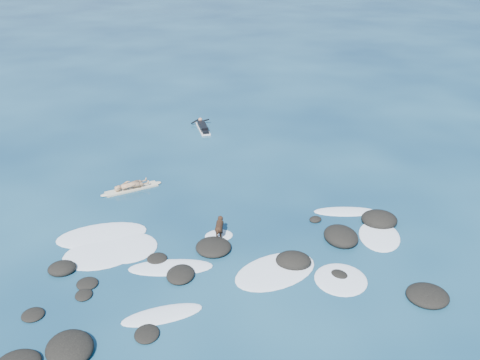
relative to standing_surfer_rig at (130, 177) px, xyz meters
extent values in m
plane|color=#0A2642|center=(2.77, -6.01, -0.65)|extent=(160.00, 160.00, 0.00)
ellipsoid|color=black|center=(9.54, -5.44, -0.49)|extent=(1.85, 1.77, 0.63)
ellipsoid|color=black|center=(-3.54, -8.01, -0.60)|extent=(0.96, 0.97, 0.19)
ellipsoid|color=black|center=(0.53, -5.88, -0.60)|extent=(0.85, 0.88, 0.19)
ellipsoid|color=black|center=(-1.91, -6.79, -0.60)|extent=(0.80, 0.81, 0.19)
ellipsoid|color=black|center=(2.64, -5.72, -0.54)|extent=(1.55, 1.58, 0.42)
ellipsoid|color=black|center=(-2.77, -5.75, -0.55)|extent=(1.02, 0.92, 0.40)
ellipsoid|color=black|center=(7.52, -6.23, -0.50)|extent=(1.33, 1.61, 0.58)
ellipsoid|color=black|center=(5.22, -7.33, -0.51)|extent=(1.57, 1.44, 0.57)
ellipsoid|color=black|center=(7.10, -4.64, -0.59)|extent=(0.68, 0.64, 0.22)
ellipsoid|color=black|center=(1.21, -7.09, -0.57)|extent=(1.33, 1.44, 0.32)
ellipsoid|color=black|center=(6.53, -8.38, -0.61)|extent=(0.74, 0.81, 0.17)
ellipsoid|color=black|center=(-0.18, -9.73, -0.60)|extent=(0.94, 1.02, 0.20)
ellipsoid|color=black|center=(-2.02, -7.37, -0.61)|extent=(0.70, 0.77, 0.17)
ellipsoid|color=black|center=(-2.37, -9.87, -0.52)|extent=(1.65, 1.79, 0.51)
ellipsoid|color=black|center=(8.81, -10.20, -0.54)|extent=(1.80, 1.77, 0.42)
ellipsoid|color=white|center=(9.08, -6.37, -0.64)|extent=(2.36, 2.77, 0.12)
ellipsoid|color=white|center=(0.36, -8.95, -0.64)|extent=(2.63, 1.04, 0.12)
ellipsoid|color=white|center=(-0.48, -4.81, -0.64)|extent=(2.32, 2.19, 0.12)
ellipsoid|color=white|center=(-1.38, -3.69, -0.64)|extent=(3.53, 1.92, 0.12)
ellipsoid|color=white|center=(6.49, -8.60, -0.64)|extent=(2.19, 2.26, 0.12)
ellipsoid|color=white|center=(8.60, -4.27, -0.64)|extent=(2.79, 1.43, 0.12)
ellipsoid|color=white|center=(-1.35, -4.94, -0.64)|extent=(3.34, 2.73, 0.12)
ellipsoid|color=white|center=(4.47, -7.60, -0.64)|extent=(3.64, 2.88, 0.12)
ellipsoid|color=white|center=(0.94, -6.50, -0.64)|extent=(3.13, 1.52, 0.12)
ellipsoid|color=white|center=(3.03, -4.84, -0.64)|extent=(1.10, 0.90, 0.12)
cube|color=beige|center=(0.00, 0.00, -0.60)|extent=(2.44, 1.11, 0.08)
ellipsoid|color=beige|center=(1.16, 0.32, -0.60)|extent=(0.53, 0.39, 0.09)
ellipsoid|color=beige|center=(-1.16, -0.32, -0.60)|extent=(0.53, 0.39, 0.09)
imported|color=tan|center=(0.00, 0.00, 0.22)|extent=(0.51, 0.65, 1.56)
cube|color=silver|center=(4.57, 6.90, -0.60)|extent=(0.52, 2.26, 0.08)
ellipsoid|color=silver|center=(4.57, 8.03, -0.60)|extent=(0.27, 0.49, 0.08)
cube|color=black|center=(4.57, 6.90, -0.44)|extent=(0.42, 1.39, 0.23)
sphere|color=tan|center=(4.57, 7.70, -0.32)|extent=(0.24, 0.24, 0.24)
cylinder|color=black|center=(4.28, 7.86, -0.45)|extent=(0.56, 0.30, 0.26)
cylinder|color=black|center=(4.86, 7.85, -0.45)|extent=(0.56, 0.31, 0.26)
cube|color=black|center=(4.56, 6.13, -0.48)|extent=(0.35, 0.57, 0.14)
cylinder|color=black|center=(3.03, -4.94, -0.16)|extent=(0.45, 0.64, 0.28)
sphere|color=black|center=(3.11, -4.69, -0.16)|extent=(0.37, 0.37, 0.29)
sphere|color=black|center=(2.95, -5.18, -0.16)|extent=(0.34, 0.34, 0.27)
sphere|color=black|center=(3.17, -4.53, -0.06)|extent=(0.26, 0.26, 0.21)
cone|color=black|center=(3.21, -4.41, -0.07)|extent=(0.15, 0.16, 0.11)
cone|color=black|center=(3.11, -4.52, 0.03)|extent=(0.11, 0.10, 0.10)
cone|color=black|center=(3.22, -4.56, 0.03)|extent=(0.11, 0.10, 0.10)
cylinder|color=black|center=(3.02, -4.72, -0.46)|extent=(0.09, 0.09, 0.38)
cylinder|color=black|center=(3.17, -4.77, -0.46)|extent=(0.09, 0.09, 0.38)
cylinder|color=black|center=(2.90, -5.10, -0.46)|extent=(0.09, 0.09, 0.38)
cylinder|color=black|center=(3.04, -5.15, -0.46)|extent=(0.09, 0.09, 0.38)
cylinder|color=black|center=(2.91, -5.31, -0.11)|extent=(0.13, 0.28, 0.16)
camera|label=1|loc=(-0.47, -22.22, 10.41)|focal=40.00mm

